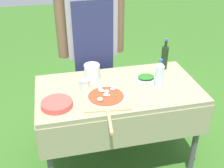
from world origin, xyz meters
TOP-DOWN VIEW (x-y plane):
  - ground_plane at (0.00, 0.00)m, footprint 12.00×12.00m
  - prep_table at (0.00, 0.00)m, footprint 1.35×0.73m
  - person_cook at (-0.12, 0.58)m, footprint 0.64×0.22m
  - pizza_on_peel at (-0.14, -0.16)m, footprint 0.38×0.61m
  - oil_bottle at (0.49, 0.24)m, footprint 0.06×0.06m
  - water_bottle at (0.33, -0.05)m, footprint 0.07×0.07m
  - herb_container at (0.26, 0.08)m, footprint 0.18×0.15m
  - mixing_tub at (-0.18, 0.20)m, footprint 0.13×0.13m
  - plate_stack at (-0.50, -0.16)m, footprint 0.23×0.23m
  - sauce_jar at (-0.27, 0.05)m, footprint 0.09×0.09m

SIDE VIEW (x-z plane):
  - ground_plane at x=0.00m, z-range 0.00..0.00m
  - prep_table at x=0.00m, z-range 0.30..1.10m
  - pizza_on_peel at x=-0.14m, z-range 0.79..0.84m
  - plate_stack at x=-0.50m, z-range 0.80..0.84m
  - herb_container at x=0.26m, z-range 0.80..0.84m
  - sauce_jar at x=-0.27m, z-range 0.80..0.88m
  - mixing_tub at x=-0.18m, z-range 0.80..0.93m
  - water_bottle at x=0.33m, z-range 0.79..1.04m
  - oil_bottle at x=0.49m, z-range 0.77..1.06m
  - person_cook at x=-0.12m, z-range 0.15..1.86m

